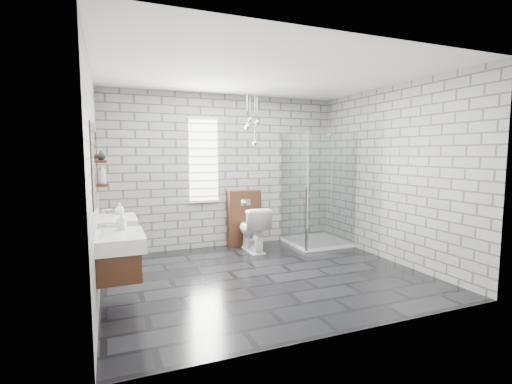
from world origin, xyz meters
TOP-DOWN VIEW (x-y plane):
  - floor at (0.00, 0.00)m, footprint 4.20×3.60m
  - ceiling at (0.00, 0.00)m, footprint 4.20×3.60m
  - wall_back at (0.00, 1.81)m, footprint 4.20×0.02m
  - wall_front at (0.00, -1.81)m, footprint 4.20×0.02m
  - wall_left at (-2.11, 0.00)m, footprint 0.02×3.60m
  - wall_right at (2.11, 0.00)m, footprint 0.02×3.60m
  - vanity_left at (-1.91, -0.56)m, footprint 0.47×0.70m
  - vanity_right at (-1.91, 0.49)m, footprint 0.47×0.70m
  - shelf_lower at (-2.03, -0.05)m, footprint 0.14×0.30m
  - shelf_upper at (-2.03, -0.05)m, footprint 0.14×0.30m
  - window at (-0.40, 1.78)m, footprint 0.56×0.05m
  - cistern_panel at (0.31, 1.70)m, footprint 0.60×0.20m
  - flush_plate at (0.31, 1.60)m, footprint 0.18×0.01m
  - shower_enclosure at (1.50, 1.18)m, footprint 1.00×1.00m
  - pendant_cluster at (0.33, 1.36)m, footprint 0.30×0.23m
  - toilet at (0.31, 1.26)m, footprint 0.43×0.75m
  - soap_bottle_a at (-1.84, -0.36)m, footprint 0.11×0.11m
  - soap_bottle_b at (-1.83, 0.75)m, footprint 0.15×0.15m
  - soap_bottle_c at (-2.02, -0.11)m, footprint 0.09×0.09m
  - vase at (-2.02, 0.04)m, footprint 0.13×0.13m

SIDE VIEW (x-z plane):
  - floor at x=0.00m, z-range -0.02..0.00m
  - toilet at x=0.31m, z-range 0.00..0.76m
  - cistern_panel at x=0.31m, z-range 0.00..1.00m
  - shower_enclosure at x=1.50m, z-range -0.51..1.52m
  - vanity_left at x=-1.91m, z-range -0.03..1.54m
  - vanity_right at x=-1.91m, z-range -0.03..1.54m
  - flush_plate at x=0.31m, z-range 0.74..0.86m
  - soap_bottle_b at x=-1.83m, z-range 0.85..1.01m
  - soap_bottle_a at x=-1.84m, z-range 0.85..1.04m
  - shelf_lower at x=-2.03m, z-range 1.31..1.33m
  - wall_back at x=0.00m, z-range 0.00..2.70m
  - wall_front at x=0.00m, z-range 0.00..2.70m
  - wall_left at x=-2.11m, z-range 0.00..2.70m
  - wall_right at x=2.11m, z-range 0.00..2.70m
  - soap_bottle_c at x=-2.02m, z-range 1.33..1.56m
  - window at x=-0.40m, z-range 0.81..2.29m
  - shelf_upper at x=-2.03m, z-range 1.57..1.59m
  - vase at x=-2.02m, z-range 1.59..1.70m
  - pendant_cluster at x=0.33m, z-range 1.66..2.56m
  - ceiling at x=0.00m, z-range 2.70..2.72m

